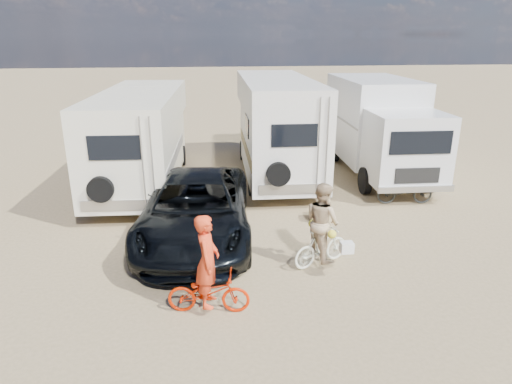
{
  "coord_description": "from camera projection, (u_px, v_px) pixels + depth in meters",
  "views": [
    {
      "loc": [
        -2.64,
        -9.42,
        5.19
      ],
      "look_at": [
        -1.29,
        1.65,
        1.3
      ],
      "focal_mm": 31.77,
      "sensor_mm": 36.0,
      "label": 1
    }
  ],
  "objects": [
    {
      "name": "bike_woman",
      "position": [
        321.0,
        247.0,
        10.66
      ],
      "size": [
        1.57,
        1.03,
        0.92
      ],
      "primitive_type": "imported",
      "rotation": [
        0.0,
        0.0,
        2.0
      ],
      "color": "silver",
      "rests_on": "ground"
    },
    {
      "name": "rv_main",
      "position": [
        276.0,
        128.0,
        17.12
      ],
      "size": [
        2.72,
        7.89,
        3.67
      ],
      "primitive_type": null,
      "rotation": [
        0.0,
        0.0,
        -0.03
      ],
      "color": "silver",
      "rests_on": "ground"
    },
    {
      "name": "dark_suv",
      "position": [
        196.0,
        208.0,
        11.95
      ],
      "size": [
        3.21,
        6.22,
        1.68
      ],
      "primitive_type": "imported",
      "rotation": [
        0.0,
        0.0,
        -0.07
      ],
      "color": "black",
      "rests_on": "ground"
    },
    {
      "name": "box_truck",
      "position": [
        380.0,
        129.0,
        17.12
      ],
      "size": [
        2.84,
        7.1,
        3.59
      ],
      "primitive_type": null,
      "rotation": [
        0.0,
        0.0,
        -0.04
      ],
      "color": "silver",
      "rests_on": "ground"
    },
    {
      "name": "bike_man",
      "position": [
        209.0,
        292.0,
        8.84
      ],
      "size": [
        1.67,
        0.78,
        0.85
      ],
      "primitive_type": "imported",
      "rotation": [
        0.0,
        0.0,
        1.43
      ],
      "color": "#C01D00",
      "rests_on": "ground"
    },
    {
      "name": "rider_woman",
      "position": [
        322.0,
        228.0,
        10.5
      ],
      "size": [
        1.02,
        1.11,
        1.86
      ],
      "primitive_type": "imported",
      "rotation": [
        0.0,
        0.0,
        2.0
      ],
      "color": "tan",
      "rests_on": "ground"
    },
    {
      "name": "rv_left",
      "position": [
        142.0,
        139.0,
        16.07
      ],
      "size": [
        2.95,
        8.28,
        3.33
      ],
      "primitive_type": null,
      "rotation": [
        0.0,
        0.0,
        -0.05
      ],
      "color": "white",
      "rests_on": "ground"
    },
    {
      "name": "crate",
      "position": [
        319.0,
        214.0,
        13.3
      ],
      "size": [
        0.52,
        0.52,
        0.4
      ],
      "primitive_type": "cube",
      "rotation": [
        0.0,
        0.0,
        -0.04
      ],
      "color": "olive",
      "rests_on": "ground"
    },
    {
      "name": "bike_parked",
      "position": [
        405.0,
        190.0,
        14.54
      ],
      "size": [
        1.83,
        0.79,
        0.93
      ],
      "primitive_type": "imported",
      "rotation": [
        0.0,
        0.0,
        1.47
      ],
      "color": "#272926",
      "rests_on": "ground"
    },
    {
      "name": "rider_man",
      "position": [
        208.0,
        269.0,
        8.67
      ],
      "size": [
        0.54,
        0.74,
        1.87
      ],
      "primitive_type": "imported",
      "rotation": [
        0.0,
        0.0,
        1.43
      ],
      "color": "red",
      "rests_on": "ground"
    },
    {
      "name": "cooler",
      "position": [
        215.0,
        214.0,
        13.26
      ],
      "size": [
        0.6,
        0.46,
        0.44
      ],
      "primitive_type": "cube",
      "rotation": [
        0.0,
        0.0,
        0.11
      ],
      "color": "#205090",
      "rests_on": "ground"
    },
    {
      "name": "ground",
      "position": [
        318.0,
        263.0,
        10.84
      ],
      "size": [
        140.0,
        140.0,
        0.0
      ],
      "primitive_type": "plane",
      "color": "#9B835C",
      "rests_on": "ground"
    }
  ]
}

